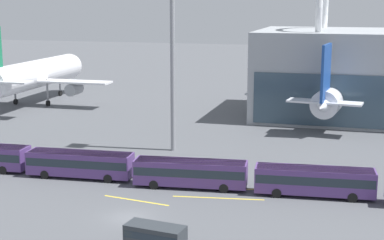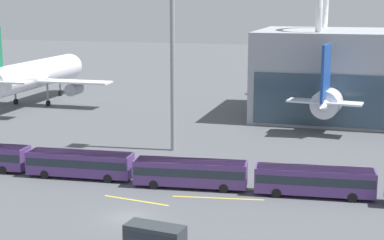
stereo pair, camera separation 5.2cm
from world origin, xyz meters
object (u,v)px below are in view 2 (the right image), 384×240
at_px(airliner_at_gate_near, 33,75).
at_px(airliner_at_gate_far, 338,94).
at_px(shuttle_bus_2, 80,163).
at_px(shuttle_bus_3, 190,172).
at_px(floodlight_mast, 172,42).
at_px(shuttle_bus_4, 314,180).
at_px(service_van_foreground, 155,236).

bearing_deg(airliner_at_gate_near, airliner_at_gate_far, -91.19).
relative_size(shuttle_bus_2, shuttle_bus_3, 0.99).
height_order(airliner_at_gate_far, floodlight_mast, floodlight_mast).
height_order(airliner_at_gate_near, shuttle_bus_4, airliner_at_gate_near).
bearing_deg(airliner_at_gate_far, shuttle_bus_4, -173.83).
relative_size(airliner_at_gate_near, service_van_foreground, 7.14).
distance_m(airliner_at_gate_near, shuttle_bus_4, 70.44).
bearing_deg(service_van_foreground, shuttle_bus_2, -41.07).
bearing_deg(airliner_at_gate_far, airliner_at_gate_near, 97.26).
distance_m(shuttle_bus_4, service_van_foreground, 21.00).
relative_size(shuttle_bus_4, service_van_foreground, 2.45).
bearing_deg(shuttle_bus_2, airliner_at_gate_far, 53.12).
bearing_deg(floodlight_mast, shuttle_bus_3, -65.81).
relative_size(shuttle_bus_3, floodlight_mast, 0.52).
distance_m(airliner_at_gate_near, shuttle_bus_3, 60.76).
bearing_deg(shuttle_bus_2, shuttle_bus_3, -4.20).
xyz_separation_m(airliner_at_gate_near, shuttle_bus_3, (43.82, -41.90, -4.05)).
relative_size(airliner_at_gate_near, airliner_at_gate_far, 1.10).
relative_size(shuttle_bus_3, shuttle_bus_4, 1.00).
bearing_deg(shuttle_bus_3, shuttle_bus_4, -3.01).
xyz_separation_m(airliner_at_gate_far, shuttle_bus_3, (-13.91, -42.01, -2.79)).
distance_m(airliner_at_gate_far, shuttle_bus_3, 44.34).
bearing_deg(shuttle_bus_4, service_van_foreground, -127.79).
height_order(airliner_at_gate_far, shuttle_bus_2, airliner_at_gate_far).
xyz_separation_m(shuttle_bus_4, floodlight_mast, (-19.91, 14.23, 12.95)).
bearing_deg(shuttle_bus_2, service_van_foreground, -52.46).
xyz_separation_m(shuttle_bus_3, floodlight_mast, (-6.72, 14.95, 12.95)).
xyz_separation_m(shuttle_bus_2, service_van_foreground, (15.07, -16.99, -0.43)).
height_order(shuttle_bus_2, floodlight_mast, floodlight_mast).
bearing_deg(shuttle_bus_4, airliner_at_gate_near, 139.02).
height_order(shuttle_bus_4, floodlight_mast, floodlight_mast).
xyz_separation_m(airliner_at_gate_far, shuttle_bus_2, (-27.10, -41.97, -2.79)).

